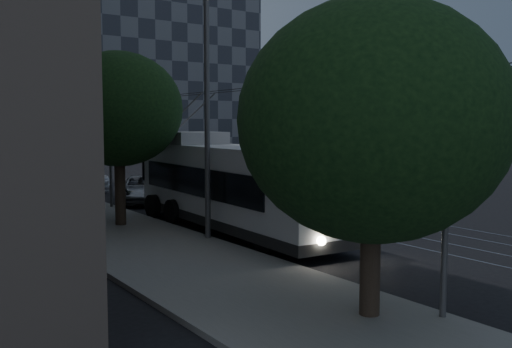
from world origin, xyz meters
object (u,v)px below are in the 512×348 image
at_px(trolleybus, 231,186).
at_px(car_white_b, 84,176).
at_px(streetlamp_far, 51,97).
at_px(car_white_d, 27,166).
at_px(streetlamp_near, 217,68).
at_px(car_white_a, 80,181).
at_px(pickup_silver, 142,189).
at_px(car_white_c, 54,170).

relative_size(trolleybus, car_white_b, 2.78).
distance_m(trolleybus, streetlamp_far, 19.26).
height_order(car_white_b, car_white_d, car_white_d).
xyz_separation_m(car_white_b, streetlamp_near, (-1.92, -21.65, 5.63)).
height_order(car_white_a, car_white_d, car_white_d).
bearing_deg(car_white_b, streetlamp_near, -103.32).
distance_m(car_white_d, streetlamp_far, 13.22).
height_order(trolleybus, car_white_a, trolleybus).
bearing_deg(car_white_b, car_white_d, 89.57).
height_order(trolleybus, car_white_d, trolleybus).
bearing_deg(pickup_silver, car_white_a, 124.23).
relative_size(pickup_silver, car_white_b, 1.12).
height_order(trolleybus, car_white_b, trolleybus).
relative_size(car_white_c, streetlamp_near, 0.43).
relative_size(car_white_b, car_white_d, 1.08).
bearing_deg(streetlamp_near, pickup_silver, 80.72).
bearing_deg(car_white_d, car_white_a, -72.46).
bearing_deg(streetlamp_near, trolleybus, 44.31).
relative_size(car_white_c, car_white_d, 1.02).
bearing_deg(trolleybus, car_white_d, 94.81).
xyz_separation_m(trolleybus, car_white_d, (-0.95, 30.74, -1.06)).
distance_m(car_white_b, streetlamp_near, 22.45).
bearing_deg(car_white_b, car_white_c, 86.52).
distance_m(trolleybus, pickup_silver, 9.90).
bearing_deg(pickup_silver, streetlamp_far, 128.05).
height_order(car_white_d, streetlamp_far, streetlamp_far).
relative_size(trolleybus, car_white_d, 3.00).
xyz_separation_m(car_white_c, streetlamp_far, (-2.04, -7.34, 5.30)).
xyz_separation_m(trolleybus, pickup_silver, (0.40, 9.83, -1.08)).
bearing_deg(car_white_d, car_white_c, -60.98).
relative_size(trolleybus, streetlamp_far, 1.32).
distance_m(trolleybus, car_white_a, 16.49).
bearing_deg(streetlamp_far, streetlamp_near, -88.27).
xyz_separation_m(trolleybus, car_white_a, (-0.95, 16.43, -1.08)).
distance_m(streetlamp_near, streetlamp_far, 20.08).
relative_size(trolleybus, streetlamp_near, 1.26).
bearing_deg(car_white_a, trolleybus, -101.46).
height_order(car_white_b, streetlamp_near, streetlamp_near).
height_order(car_white_c, car_white_d, car_white_d).
height_order(trolleybus, pickup_silver, trolleybus).
bearing_deg(streetlamp_far, trolleybus, -83.78).
distance_m(pickup_silver, car_white_a, 6.74).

